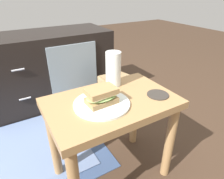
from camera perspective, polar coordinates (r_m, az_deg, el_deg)
name	(u,v)px	position (r m, az deg, el deg)	size (l,w,h in m)	color
ground_plane	(112,172)	(1.15, -0.12, -23.08)	(8.00, 8.00, 0.00)	#3D2B1E
side_table	(112,117)	(0.89, -0.14, -8.03)	(0.56, 0.36, 0.46)	#A37A4C
tv_cabinet	(51,68)	(1.72, -17.33, 6.12)	(0.96, 0.46, 0.58)	black
area_rug	(12,156)	(1.36, -27.15, -16.83)	(1.03, 0.78, 0.01)	#384C72
plate	(102,104)	(0.81, -3.04, -4.19)	(0.23, 0.23, 0.01)	silver
sandwich_front	(101,96)	(0.79, -3.10, -1.86)	(0.14, 0.09, 0.07)	#9E7A4C
beer_glass	(113,70)	(0.94, 0.37, 5.73)	(0.07, 0.07, 0.17)	silver
coaster	(158,95)	(0.90, 13.29, -1.48)	(0.10, 0.10, 0.01)	#332D28
paper_bag	(115,97)	(1.44, 0.78, -2.17)	(0.19, 0.18, 0.35)	tan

